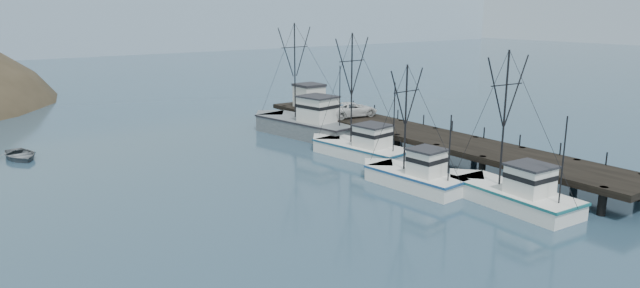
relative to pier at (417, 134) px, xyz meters
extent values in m
plane|color=navy|center=(-14.00, -16.00, -1.69)|extent=(400.00, 400.00, 0.00)
cube|color=black|center=(0.00, 0.00, 0.06)|extent=(6.00, 44.00, 0.50)
cylinder|color=black|center=(-2.60, -20.00, -0.69)|extent=(0.56, 0.56, 2.00)
cylinder|color=black|center=(2.60, -20.00, -0.69)|extent=(0.56, 0.56, 2.00)
cylinder|color=black|center=(-2.60, -15.00, -0.69)|extent=(0.56, 0.56, 2.00)
cylinder|color=black|center=(2.60, -15.00, -0.69)|extent=(0.56, 0.56, 2.00)
cylinder|color=black|center=(-2.60, -10.00, -0.69)|extent=(0.56, 0.56, 2.00)
cylinder|color=black|center=(2.60, -10.00, -0.69)|extent=(0.56, 0.56, 2.00)
cylinder|color=black|center=(-2.60, -5.00, -0.69)|extent=(0.56, 0.56, 2.00)
cylinder|color=black|center=(2.60, -5.00, -0.69)|extent=(0.56, 0.56, 2.00)
cylinder|color=black|center=(-2.60, 0.00, -0.69)|extent=(0.56, 0.56, 2.00)
cylinder|color=black|center=(2.60, 0.00, -0.69)|extent=(0.56, 0.56, 2.00)
cylinder|color=black|center=(-2.60, 5.00, -0.69)|extent=(0.56, 0.56, 2.00)
cylinder|color=black|center=(2.60, 5.00, -0.69)|extent=(0.56, 0.56, 2.00)
cylinder|color=black|center=(-2.60, 10.00, -0.69)|extent=(0.56, 0.56, 2.00)
cylinder|color=black|center=(2.60, 10.00, -0.69)|extent=(0.56, 0.56, 2.00)
cylinder|color=black|center=(-2.60, 15.00, -0.69)|extent=(0.56, 0.56, 2.00)
cylinder|color=black|center=(2.60, 15.00, -0.69)|extent=(0.56, 0.56, 2.00)
cylinder|color=black|center=(-2.60, 20.00, -0.69)|extent=(0.56, 0.56, 2.00)
cylinder|color=black|center=(2.60, 20.00, -0.69)|extent=(0.56, 0.56, 2.00)
cube|color=#9EB2C6|center=(-4.00, 154.00, -1.69)|extent=(360.00, 40.00, 26.00)
cube|color=white|center=(-5.78, -15.40, -1.24)|extent=(4.03, 9.24, 1.60)
cube|color=white|center=(-5.53, -10.88, -1.24)|extent=(3.54, 3.54, 1.60)
cube|color=#196066|center=(-5.78, -15.40, -0.54)|extent=(4.11, 9.48, 0.18)
cube|color=silver|center=(-5.84, -16.56, 0.51)|extent=(2.61, 2.69, 1.90)
cube|color=#26262B|center=(-5.84, -16.56, 1.54)|extent=(2.84, 2.93, 0.16)
cylinder|color=black|center=(-5.70, -14.01, 4.36)|extent=(0.14, 0.14, 9.60)
cylinder|color=black|center=(-5.97, -18.88, 2.44)|extent=(0.10, 0.10, 5.76)
cube|color=white|center=(-8.38, -8.27, -1.24)|extent=(3.88, 8.17, 1.60)
cube|color=white|center=(-8.73, -4.33, -1.24)|extent=(3.18, 3.18, 1.60)
cube|color=navy|center=(-8.38, -8.27, -0.54)|extent=(3.97, 8.38, 0.18)
cube|color=silver|center=(-8.29, -9.28, 0.51)|extent=(2.42, 2.42, 1.90)
cube|color=#26262B|center=(-8.29, -9.28, 1.54)|extent=(2.63, 2.64, 0.16)
cylinder|color=black|center=(-8.49, -7.05, 3.67)|extent=(0.14, 0.14, 8.21)
cylinder|color=black|center=(-8.11, -11.30, 2.02)|extent=(0.10, 0.10, 4.93)
cube|color=white|center=(-5.79, 1.29, -1.24)|extent=(4.97, 9.96, 1.60)
cube|color=white|center=(-6.45, 6.01, -1.24)|extent=(3.64, 3.64, 1.60)
cube|color=navy|center=(-5.79, 1.29, -0.54)|extent=(5.07, 10.21, 0.18)
cube|color=silver|center=(-5.62, 0.08, 0.51)|extent=(2.92, 3.02, 1.90)
cube|color=#26262B|center=(-5.62, 0.08, 1.54)|extent=(3.17, 3.30, 0.16)
cylinder|color=black|center=(-5.99, 2.75, 4.65)|extent=(0.14, 0.14, 10.19)
cylinder|color=black|center=(-5.28, -2.34, 2.62)|extent=(0.10, 0.10, 6.12)
cube|color=slate|center=(-4.80, 11.82, -0.94)|extent=(6.36, 12.91, 2.20)
cube|color=slate|center=(-5.87, 17.91, -0.94)|extent=(4.23, 4.23, 2.20)
cube|color=black|center=(-4.80, 11.82, 0.06)|extent=(6.50, 13.24, 0.18)
cube|color=silver|center=(-4.53, 10.26, 1.46)|extent=(3.56, 3.95, 2.60)
cube|color=#26262B|center=(-4.53, 10.26, 2.84)|extent=(3.87, 4.31, 0.16)
cylinder|color=black|center=(-5.13, 13.69, 5.28)|extent=(0.14, 0.14, 10.25)
cylinder|color=black|center=(-3.98, 7.14, 3.23)|extent=(0.10, 0.10, 6.15)
cube|color=silver|center=(-0.49, 17.71, 1.56)|extent=(2.80, 3.00, 2.50)
cube|color=#26262B|center=(-0.49, 17.71, 2.96)|extent=(3.00, 3.20, 0.30)
imported|color=silver|center=(-0.38, 9.63, 1.12)|extent=(6.12, 3.40, 1.62)
imported|color=slate|center=(-31.98, 19.39, -1.69)|extent=(4.13, 5.44, 1.06)
camera|label=1|loc=(-39.17, -38.41, 11.90)|focal=32.00mm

